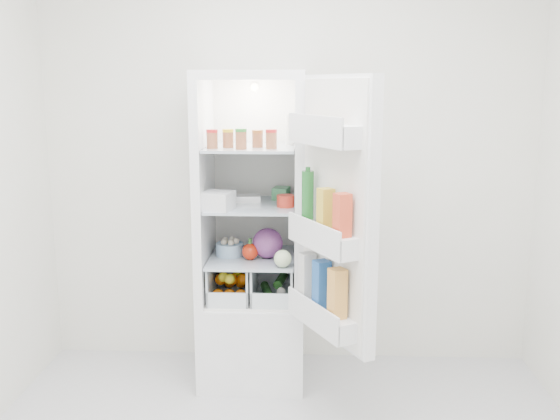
{
  "coord_description": "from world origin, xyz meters",
  "views": [
    {
      "loc": [
        0.12,
        -2.3,
        1.73
      ],
      "look_at": [
        -0.03,
        0.95,
        1.07
      ],
      "focal_mm": 40.0,
      "sensor_mm": 36.0,
      "label": 1
    }
  ],
  "objects_px": {
    "fridge_door": "(333,219)",
    "mushroom_bowl": "(230,249)",
    "red_cabbage": "(268,243)",
    "refrigerator": "(253,267)"
  },
  "relations": [
    {
      "from": "refrigerator",
      "to": "red_cabbage",
      "type": "relative_size",
      "value": 10.4
    },
    {
      "from": "mushroom_bowl",
      "to": "refrigerator",
      "type": "bearing_deg",
      "value": 20.55
    },
    {
      "from": "fridge_door",
      "to": "mushroom_bowl",
      "type": "bearing_deg",
      "value": 17.97
    },
    {
      "from": "refrigerator",
      "to": "red_cabbage",
      "type": "bearing_deg",
      "value": -44.04
    },
    {
      "from": "red_cabbage",
      "to": "refrigerator",
      "type": "bearing_deg",
      "value": 135.96
    },
    {
      "from": "red_cabbage",
      "to": "fridge_door",
      "type": "height_order",
      "value": "fridge_door"
    },
    {
      "from": "refrigerator",
      "to": "red_cabbage",
      "type": "height_order",
      "value": "refrigerator"
    },
    {
      "from": "red_cabbage",
      "to": "mushroom_bowl",
      "type": "xyz_separation_m",
      "value": [
        -0.22,
        0.04,
        -0.05
      ]
    },
    {
      "from": "red_cabbage",
      "to": "fridge_door",
      "type": "xyz_separation_m",
      "value": [
        0.35,
        -0.51,
        0.26
      ]
    },
    {
      "from": "red_cabbage",
      "to": "mushroom_bowl",
      "type": "bearing_deg",
      "value": 170.43
    }
  ]
}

